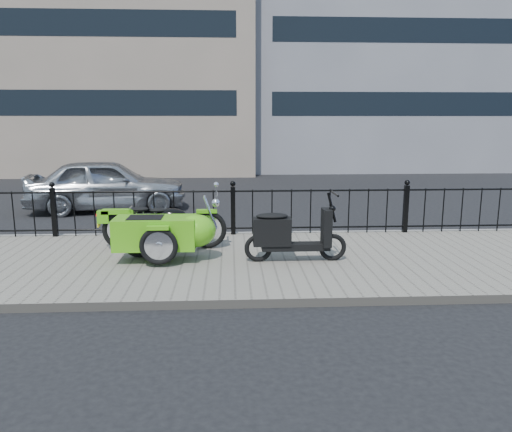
{
  "coord_description": "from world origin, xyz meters",
  "views": [
    {
      "loc": [
        -0.06,
        -8.47,
        2.41
      ],
      "look_at": [
        0.38,
        -0.1,
        0.76
      ],
      "focal_mm": 35.0,
      "sensor_mm": 36.0,
      "label": 1
    }
  ],
  "objects": [
    {
      "name": "building_grey",
      "position": [
        7.0,
        16.99,
        7.5
      ],
      "size": [
        12.0,
        8.01,
        15.0
      ],
      "color": "gray",
      "rests_on": "ground"
    },
    {
      "name": "motorcycle_sidecar",
      "position": [
        -1.09,
        -0.4,
        0.59
      ],
      "size": [
        2.28,
        1.48,
        0.98
      ],
      "color": "black",
      "rests_on": "sidewalk"
    },
    {
      "name": "sidewalk",
      "position": [
        0.0,
        -0.5,
        0.06
      ],
      "size": [
        30.0,
        3.8,
        0.12
      ],
      "primitive_type": "cube",
      "color": "slate",
      "rests_on": "ground"
    },
    {
      "name": "spare_tire",
      "position": [
        -1.58,
        -0.33,
        0.41
      ],
      "size": [
        0.59,
        0.14,
        0.58
      ],
      "primitive_type": "torus",
      "rotation": [
        1.57,
        0.0,
        -0.1
      ],
      "color": "black",
      "rests_on": "sidewalk"
    },
    {
      "name": "building_tan",
      "position": [
        -6.0,
        15.99,
        6.0
      ],
      "size": [
        14.0,
        8.01,
        12.0
      ],
      "color": "gray",
      "rests_on": "ground"
    },
    {
      "name": "ground",
      "position": [
        0.0,
        0.0,
        0.0
      ],
      "size": [
        120.0,
        120.0,
        0.0
      ],
      "primitive_type": "plane",
      "color": "black",
      "rests_on": "ground"
    },
    {
      "name": "scooter",
      "position": [
        0.88,
        -0.67,
        0.56
      ],
      "size": [
        1.67,
        0.49,
        1.13
      ],
      "color": "black",
      "rests_on": "sidewalk"
    },
    {
      "name": "curb",
      "position": [
        0.0,
        1.44,
        0.06
      ],
      "size": [
        30.0,
        0.1,
        0.12
      ],
      "primitive_type": "cube",
      "color": "gray",
      "rests_on": "ground"
    },
    {
      "name": "sedan_car",
      "position": [
        -3.29,
        4.74,
        0.69
      ],
      "size": [
        4.26,
        2.25,
        1.38
      ],
      "primitive_type": "imported",
      "rotation": [
        0.0,
        0.0,
        1.73
      ],
      "color": "#A2A5A9",
      "rests_on": "ground"
    },
    {
      "name": "iron_fence",
      "position": [
        0.0,
        1.3,
        0.59
      ],
      "size": [
        14.11,
        0.11,
        1.08
      ],
      "color": "black",
      "rests_on": "sidewalk"
    }
  ]
}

